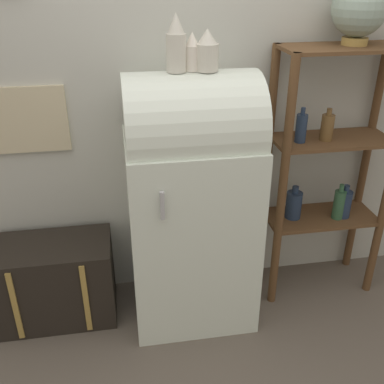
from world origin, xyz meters
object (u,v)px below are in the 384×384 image
object	(u,v)px
suitcase_trunk	(55,281)
refrigerator	(191,200)
vase_right	(207,52)
vase_left	(176,45)
vase_center	(192,53)
globe	(360,9)

from	to	relation	value
suitcase_trunk	refrigerator	bearing A→B (deg)	-4.39
suitcase_trunk	vase_right	world-z (taller)	vase_right
refrigerator	vase_left	xyz separation A→B (m)	(-0.07, -0.00, 0.84)
suitcase_trunk	vase_center	distance (m)	1.55
vase_right	suitcase_trunk	bearing A→B (deg)	175.60
vase_left	vase_center	xyz separation A→B (m)	(0.08, 0.01, -0.04)
refrigerator	vase_center	bearing A→B (deg)	55.48
globe	vase_right	world-z (taller)	globe
globe	vase_center	world-z (taller)	globe
suitcase_trunk	vase_right	size ratio (longest dim) A/B	3.53
refrigerator	vase_left	world-z (taller)	vase_left
suitcase_trunk	vase_right	distance (m)	1.60
vase_left	vase_right	bearing A→B (deg)	-1.89
refrigerator	vase_left	bearing A→B (deg)	-179.03
vase_left	refrigerator	bearing A→B (deg)	0.97
refrigerator	vase_right	bearing A→B (deg)	-4.52
refrigerator	globe	bearing A→B (deg)	7.99
vase_center	vase_right	distance (m)	0.07
vase_center	vase_right	size ratio (longest dim) A/B	0.93
vase_left	vase_right	xyz separation A→B (m)	(0.15, -0.00, -0.03)
refrigerator	vase_left	distance (m)	0.84
globe	suitcase_trunk	bearing A→B (deg)	-177.86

